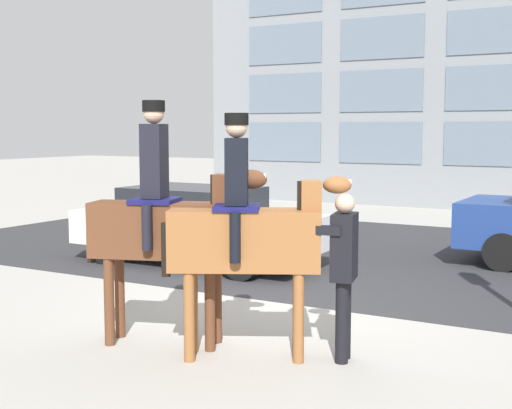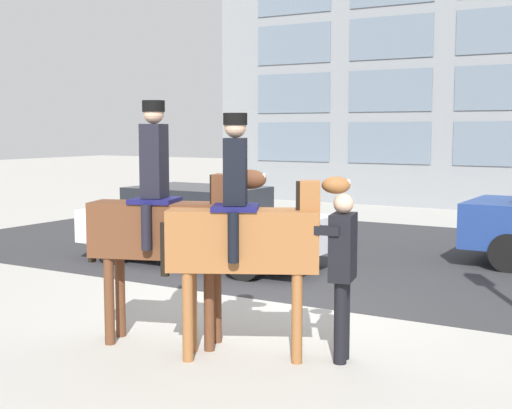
{
  "view_description": "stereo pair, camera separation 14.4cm",
  "coord_description": "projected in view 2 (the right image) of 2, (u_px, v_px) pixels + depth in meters",
  "views": [
    {
      "loc": [
        4.17,
        -7.82,
        2.33
      ],
      "look_at": [
        0.31,
        -1.04,
        1.5
      ],
      "focal_mm": 50.0,
      "sensor_mm": 36.0,
      "label": 1
    },
    {
      "loc": [
        4.29,
        -7.75,
        2.33
      ],
      "look_at": [
        0.31,
        -1.04,
        1.5
      ],
      "focal_mm": 50.0,
      "sensor_mm": 36.0,
      "label": 2
    }
  ],
  "objects": [
    {
      "name": "ground_plane",
      "position": [
        276.0,
        313.0,
        9.05
      ],
      "size": [
        80.0,
        80.0,
        0.0
      ],
      "primitive_type": "plane",
      "color": "#9E9B93"
    },
    {
      "name": "road_surface",
      "position": [
        401.0,
        256.0,
        13.12
      ],
      "size": [
        18.5,
        8.5,
        0.01
      ],
      "color": "#2D2D30",
      "rests_on": "ground_plane"
    },
    {
      "name": "mounted_horse_lead",
      "position": [
        165.0,
        222.0,
        7.64
      ],
      "size": [
        1.93,
        0.92,
        2.63
      ],
      "rotation": [
        0.0,
        0.0,
        0.33
      ],
      "color": "#59331E",
      "rests_on": "ground_plane"
    },
    {
      "name": "mounted_horse_companion",
      "position": [
        246.0,
        233.0,
        7.17
      ],
      "size": [
        1.77,
        1.13,
        2.49
      ],
      "rotation": [
        0.0,
        0.0,
        0.48
      ],
      "color": "brown",
      "rests_on": "ground_plane"
    },
    {
      "name": "pedestrian_bystander",
      "position": [
        341.0,
        264.0,
        7.08
      ],
      "size": [
        0.81,
        0.57,
        1.7
      ],
      "rotation": [
        0.0,
        0.0,
        -2.92
      ],
      "color": "black",
      "rests_on": "ground_plane"
    },
    {
      "name": "street_car_near_lane",
      "position": [
        202.0,
        223.0,
        12.33
      ],
      "size": [
        4.35,
        1.81,
        1.33
      ],
      "color": "silver",
      "rests_on": "ground_plane"
    }
  ]
}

